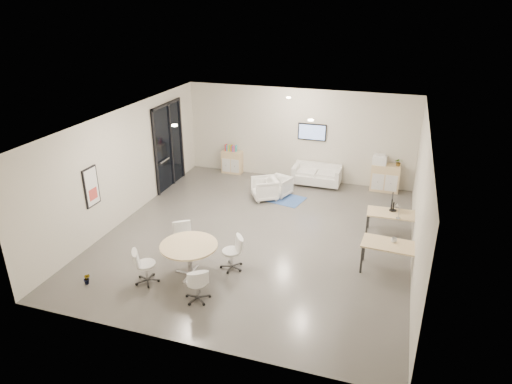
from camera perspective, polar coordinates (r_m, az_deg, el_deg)
The scene contains 21 objects.
room_shell at distance 11.88m, azimuth 0.33°, elevation 1.44°, with size 9.60×10.60×4.80m.
glass_door at distance 15.59m, azimuth -10.86°, elevation 6.01°, with size 0.09×1.90×2.85m.
artwork at distance 12.36m, azimuth -19.89°, elevation 0.60°, with size 0.05×0.54×1.04m.
wall_tv at distance 15.82m, azimuth 7.02°, elevation 7.45°, with size 0.98×0.06×0.58m.
ceiling_spots at distance 12.21m, azimuth 0.64°, elevation 9.84°, with size 3.14×4.14×0.03m.
sideboard_left at distance 16.82m, azimuth -2.99°, elevation 3.77°, with size 0.74×0.38×0.83m.
sideboard_right at distance 15.77m, azimuth 15.83°, elevation 1.73°, with size 0.93×0.45×0.93m.
books at distance 16.67m, azimuth -3.14°, elevation 5.49°, with size 0.43×0.14×0.22m.
printer at distance 15.58m, azimuth 15.23°, elevation 3.93°, with size 0.47×0.40×0.32m.
loveseat at distance 15.87m, azimuth 7.63°, elevation 2.05°, with size 1.62×0.82×0.60m.
blue_rug at distance 14.76m, azimuth 3.23°, elevation -0.80°, with size 1.39×0.93×0.01m, color navy.
armchair_left at distance 14.58m, azimuth 1.08°, elevation 0.55°, with size 0.75×0.70×0.77m, color white.
armchair_right at distance 14.88m, azimuth 2.89°, elevation 0.85°, with size 0.68×0.63×0.70m, color white.
desk_rear at distance 12.76m, azimuth 16.67°, elevation -2.80°, with size 1.35×0.71×0.69m.
desk_front at distance 11.15m, azimuth 16.64°, elevation -6.61°, with size 1.42×0.77×0.72m.
monitor at distance 12.77m, azimuth 16.67°, elevation -1.26°, with size 0.20×0.50×0.44m.
round_table at distance 10.61m, azimuth -8.38°, elevation -6.91°, with size 1.33×1.33×0.81m.
meeting_chairs at distance 10.77m, azimuth -8.28°, elevation -8.36°, with size 2.45×2.45×0.82m.
plant_cabinet at distance 15.56m, azimuth 17.40°, elevation 3.48°, with size 0.24×0.27×0.21m, color #3F7F3F.
plant_floor at distance 11.21m, azimuth -20.33°, elevation -10.46°, with size 0.15×0.28×0.12m, color #3F7F3F.
cup at distance 11.18m, azimuth 16.88°, elevation -5.73°, with size 0.13×0.10×0.13m, color white.
Camera 1 is at (3.33, -10.51, 6.01)m, focal length 32.00 mm.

